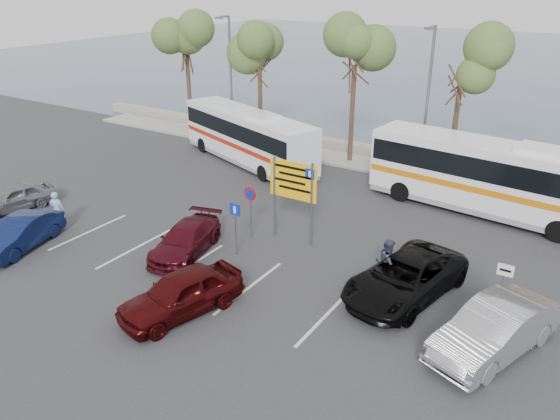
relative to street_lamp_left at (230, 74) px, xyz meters
The scene contains 25 objects.
ground 17.43m from the street_lamp_left, 53.51° to the right, with size 120.00×120.00×0.00m, color #2F2F31.
kerb_strip 10.99m from the street_lamp_left, ahead, with size 44.00×2.40×0.15m, color #9A988C.
seawall 11.16m from the street_lamp_left, 13.93° to the left, with size 48.00×0.80×0.60m, color gray.
sea 47.77m from the street_lamp_left, 77.86° to the left, with size 140.00×140.00×0.00m, color #3A4B5D.
tree_far_left 4.38m from the street_lamp_left, behind, with size 3.20×3.20×7.60m.
tree_left 2.49m from the street_lamp_left, 13.51° to the left, with size 3.20×3.20×7.20m.
tree_mid 8.76m from the street_lamp_left, ahead, with size 3.20×3.20×8.00m.
tree_right 14.59m from the street_lamp_left, ahead, with size 3.20×3.20×7.40m.
street_lamp_left is the anchor object (origin of this frame).
street_lamp_right 13.00m from the street_lamp_left, ahead, with size 0.45×1.15×8.01m.
direction_sign 15.24m from the street_lamp_left, 43.17° to the right, with size 2.20×0.12×3.60m.
sign_no_stop 14.88m from the street_lamp_left, 49.83° to the right, with size 0.60×0.08×2.35m.
sign_parking 16.37m from the street_lamp_left, 52.40° to the right, with size 0.50×0.07×2.25m.
sign_taxi 23.38m from the street_lamp_left, 31.27° to the right, with size 0.50×0.07×2.20m.
lane_markings 17.62m from the street_lamp_left, 58.61° to the right, with size 12.02×4.20×0.01m, color silver, non-canonical shape.
coach_bus_left 5.55m from the street_lamp_left, 40.78° to the right, with size 10.71×5.83×3.30m.
coach_bus_right 18.00m from the street_lamp_left, ahead, with size 11.87×3.76×3.64m.
car_silver_a 15.38m from the street_lamp_left, 97.74° to the right, with size 1.47×3.65×1.24m, color gray.
car_blue 17.57m from the street_lamp_left, 83.59° to the right, with size 1.40×4.00×1.32m, color #0F1946.
car_maroon 16.38m from the street_lamp_left, 59.80° to the right, with size 1.71×4.20×1.22m, color #470B16.
car_red 20.48m from the street_lamp_left, 57.81° to the right, with size 1.75×4.34×1.48m, color #40090A.
suv_black 20.89m from the street_lamp_left, 35.83° to the right, with size 2.45×5.31×1.47m, color black.
car_silver_b 24.48m from the street_lamp_left, 34.19° to the right, with size 1.68×4.81×1.58m, color #9C9CA2.
pedestrian_near 15.48m from the street_lamp_left, 83.98° to the right, with size 0.64×0.42×1.74m, color #97AFDC.
pedestrian_far 19.99m from the street_lamp_left, 36.27° to the right, with size 0.88×0.69×1.82m, color #363F52.
Camera 1 is at (11.81, -14.84, 10.50)m, focal length 35.00 mm.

